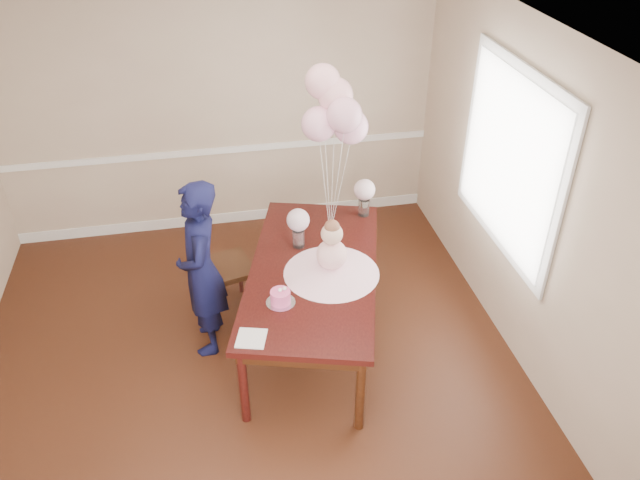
# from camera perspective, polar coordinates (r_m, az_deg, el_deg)

# --- Properties ---
(floor) EXTENTS (4.50, 5.00, 0.00)m
(floor) POSITION_cam_1_polar(r_m,az_deg,el_deg) (5.26, -6.30, -12.72)
(floor) COLOR black
(floor) RESTS_ON ground
(ceiling) EXTENTS (4.50, 5.00, 0.02)m
(ceiling) POSITION_cam_1_polar(r_m,az_deg,el_deg) (3.79, -8.92, 16.52)
(ceiling) COLOR white
(ceiling) RESTS_ON wall_back
(wall_back) EXTENTS (4.50, 0.02, 2.70)m
(wall_back) POSITION_cam_1_polar(r_m,az_deg,el_deg) (6.60, -9.32, 11.63)
(wall_back) COLOR tan
(wall_back) RESTS_ON floor
(wall_right) EXTENTS (0.02, 5.00, 2.70)m
(wall_right) POSITION_cam_1_polar(r_m,az_deg,el_deg) (4.99, 19.24, 2.33)
(wall_right) COLOR tan
(wall_right) RESTS_ON floor
(chair_rail_trim) EXTENTS (4.50, 0.02, 0.07)m
(chair_rail_trim) POSITION_cam_1_polar(r_m,az_deg,el_deg) (6.77, -8.97, 8.08)
(chair_rail_trim) COLOR white
(chair_rail_trim) RESTS_ON wall_back
(baseboard_trim) EXTENTS (4.50, 0.02, 0.12)m
(baseboard_trim) POSITION_cam_1_polar(r_m,az_deg,el_deg) (7.18, -8.38, 2.05)
(baseboard_trim) COLOR white
(baseboard_trim) RESTS_ON floor
(window_frame) EXTENTS (0.02, 1.66, 1.56)m
(window_frame) POSITION_cam_1_polar(r_m,az_deg,el_deg) (5.27, 16.96, 6.99)
(window_frame) COLOR silver
(window_frame) RESTS_ON wall_right
(window_blinds) EXTENTS (0.01, 1.50, 1.40)m
(window_blinds) POSITION_cam_1_polar(r_m,az_deg,el_deg) (5.26, 16.79, 6.98)
(window_blinds) COLOR white
(window_blinds) RESTS_ON wall_right
(dining_table_top) EXTENTS (1.55, 2.25, 0.05)m
(dining_table_top) POSITION_cam_1_polar(r_m,az_deg,el_deg) (5.13, -0.63, -2.83)
(dining_table_top) COLOR black
(dining_table_top) RESTS_ON table_leg_fl
(table_apron) EXTENTS (1.42, 2.13, 0.10)m
(table_apron) POSITION_cam_1_polar(r_m,az_deg,el_deg) (5.17, -0.63, -3.51)
(table_apron) COLOR black
(table_apron) RESTS_ON table_leg_fl
(table_leg_fl) EXTENTS (0.09, 0.09, 0.72)m
(table_leg_fl) POSITION_cam_1_polar(r_m,az_deg,el_deg) (4.74, -7.01, -13.12)
(table_leg_fl) COLOR black
(table_leg_fl) RESTS_ON floor
(table_leg_fr) EXTENTS (0.09, 0.09, 0.72)m
(table_leg_fr) POSITION_cam_1_polar(r_m,az_deg,el_deg) (4.67, 3.72, -13.84)
(table_leg_fr) COLOR black
(table_leg_fr) RESTS_ON floor
(table_leg_bl) EXTENTS (0.09, 0.09, 0.72)m
(table_leg_bl) POSITION_cam_1_polar(r_m,az_deg,el_deg) (6.16, -3.79, -0.24)
(table_leg_bl) COLOR black
(table_leg_bl) RESTS_ON floor
(table_leg_br) EXTENTS (0.09, 0.09, 0.72)m
(table_leg_br) POSITION_cam_1_polar(r_m,az_deg,el_deg) (6.10, 4.24, -0.62)
(table_leg_br) COLOR black
(table_leg_br) RESTS_ON floor
(baby_skirt) EXTENTS (0.96, 0.96, 0.10)m
(baby_skirt) POSITION_cam_1_polar(r_m,az_deg,el_deg) (5.03, 1.06, -2.56)
(baby_skirt) COLOR #FFBBD2
(baby_skirt) RESTS_ON dining_table_top
(baby_torso) EXTENTS (0.25, 0.25, 0.25)m
(baby_torso) POSITION_cam_1_polar(r_m,az_deg,el_deg) (4.95, 1.07, -1.32)
(baby_torso) COLOR #F79CC7
(baby_torso) RESTS_ON baby_skirt
(baby_head) EXTENTS (0.17, 0.17, 0.17)m
(baby_head) POSITION_cam_1_polar(r_m,az_deg,el_deg) (4.84, 1.10, 0.56)
(baby_head) COLOR beige
(baby_head) RESTS_ON baby_torso
(baby_hair) EXTENTS (0.12, 0.12, 0.12)m
(baby_hair) POSITION_cam_1_polar(r_m,az_deg,el_deg) (4.81, 1.10, 1.17)
(baby_hair) COLOR brown
(baby_hair) RESTS_ON baby_head
(cake_platter) EXTENTS (0.28, 0.28, 0.01)m
(cake_platter) POSITION_cam_1_polar(r_m,az_deg,el_deg) (4.77, -3.61, -5.72)
(cake_platter) COLOR #BABBBF
(cake_platter) RESTS_ON dining_table_top
(birthday_cake) EXTENTS (0.19, 0.19, 0.10)m
(birthday_cake) POSITION_cam_1_polar(r_m,az_deg,el_deg) (4.73, -3.64, -5.21)
(birthday_cake) COLOR #E7498D
(birthday_cake) RESTS_ON cake_platter
(cake_flower_a) EXTENTS (0.03, 0.03, 0.03)m
(cake_flower_a) POSITION_cam_1_polar(r_m,az_deg,el_deg) (4.69, -3.67, -4.58)
(cake_flower_a) COLOR white
(cake_flower_a) RESTS_ON birthday_cake
(cake_flower_b) EXTENTS (0.03, 0.03, 0.03)m
(cake_flower_b) POSITION_cam_1_polar(r_m,az_deg,el_deg) (4.70, -3.26, -4.45)
(cake_flower_b) COLOR silver
(cake_flower_b) RESTS_ON birthday_cake
(rose_vase_near) EXTENTS (0.13, 0.13, 0.16)m
(rose_vase_near) POSITION_cam_1_polar(r_m,az_deg,el_deg) (5.33, -1.98, 0.16)
(rose_vase_near) COLOR white
(rose_vase_near) RESTS_ON dining_table_top
(roses_near) EXTENTS (0.19, 0.19, 0.19)m
(roses_near) POSITION_cam_1_polar(r_m,az_deg,el_deg) (5.23, -2.02, 1.84)
(roses_near) COLOR beige
(roses_near) RESTS_ON rose_vase_near
(rose_vase_far) EXTENTS (0.13, 0.13, 0.16)m
(rose_vase_far) POSITION_cam_1_polar(r_m,az_deg,el_deg) (5.77, 4.02, 3.01)
(rose_vase_far) COLOR silver
(rose_vase_far) RESTS_ON dining_table_top
(roses_far) EXTENTS (0.19, 0.19, 0.19)m
(roses_far) POSITION_cam_1_polar(r_m,az_deg,el_deg) (5.68, 4.09, 4.61)
(roses_far) COLOR silver
(roses_far) RESTS_ON rose_vase_far
(napkin) EXTENTS (0.25, 0.25, 0.01)m
(napkin) POSITION_cam_1_polar(r_m,az_deg,el_deg) (4.49, -6.30, -8.92)
(napkin) COLOR silver
(napkin) RESTS_ON dining_table_top
(balloon_weight) EXTENTS (0.05, 0.05, 0.02)m
(balloon_weight) POSITION_cam_1_polar(r_m,az_deg,el_deg) (5.56, 0.96, 0.89)
(balloon_weight) COLOR silver
(balloon_weight) RESTS_ON dining_table_top
(balloon_a) EXTENTS (0.29, 0.29, 0.29)m
(balloon_a) POSITION_cam_1_polar(r_m,az_deg,el_deg) (5.08, -0.11, 10.56)
(balloon_a) COLOR #F1ABC9
(balloon_a) RESTS_ON balloon_ribbon_a
(balloon_b) EXTENTS (0.29, 0.29, 0.29)m
(balloon_b) POSITION_cam_1_polar(r_m,az_deg,el_deg) (4.98, 2.23, 11.33)
(balloon_b) COLOR #DF9EBA
(balloon_b) RESTS_ON balloon_ribbon_b
(balloon_c) EXTENTS (0.29, 0.29, 0.29)m
(balloon_c) POSITION_cam_1_polar(r_m,az_deg,el_deg) (5.09, 1.41, 13.09)
(balloon_c) COLOR #EAA6B2
(balloon_c) RESTS_ON balloon_ribbon_c
(balloon_d) EXTENTS (0.29, 0.29, 0.29)m
(balloon_d) POSITION_cam_1_polar(r_m,az_deg,el_deg) (5.08, 0.25, 14.29)
(balloon_d) COLOR #F2ABB9
(balloon_d) RESTS_ON balloon_ribbon_d
(balloon_e) EXTENTS (0.29, 0.29, 0.29)m
(balloon_e) POSITION_cam_1_polar(r_m,az_deg,el_deg) (5.17, 2.85, 10.30)
(balloon_e) COLOR #F6AED0
(balloon_e) RESTS_ON balloon_ribbon_e
(balloon_ribbon_a) EXTENTS (0.09, 0.03, 0.86)m
(balloon_ribbon_a) POSITION_cam_1_polar(r_m,az_deg,el_deg) (5.34, 0.45, 4.78)
(balloon_ribbon_a) COLOR white
(balloon_ribbon_a) RESTS_ON balloon_weight
(balloon_ribbon_b) EXTENTS (0.09, 0.08, 0.96)m
(balloon_ribbon_b) POSITION_cam_1_polar(r_m,az_deg,el_deg) (5.29, 1.54, 5.09)
(balloon_ribbon_b) COLOR silver
(balloon_ribbon_b) RESTS_ON balloon_weight
(balloon_ribbon_c) EXTENTS (0.05, 0.09, 1.06)m
(balloon_ribbon_c) POSITION_cam_1_polar(r_m,az_deg,el_deg) (5.33, 1.16, 5.99)
(balloon_ribbon_c) COLOR white
(balloon_ribbon_c) RESTS_ON balloon_weight
(balloon_ribbon_d) EXTENTS (0.06, 0.13, 1.16)m
(balloon_ribbon_d) POSITION_cam_1_polar(r_m,az_deg,el_deg) (5.32, 0.62, 6.55)
(balloon_ribbon_d) COLOR white
(balloon_ribbon_d) RESTS_ON balloon_weight
(balloon_ribbon_e) EXTENTS (0.16, 0.03, 0.80)m
(balloon_ribbon_e) POSITION_cam_1_polar(r_m,az_deg,el_deg) (5.38, 1.85, 4.70)
(balloon_ribbon_e) COLOR silver
(balloon_ribbon_e) RESTS_ON balloon_weight
(dining_chair_seat) EXTENTS (0.55, 0.55, 0.05)m
(dining_chair_seat) POSITION_cam_1_polar(r_m,az_deg,el_deg) (5.69, -8.64, -2.52)
(dining_chair_seat) COLOR #331B0E
(dining_chair_seat) RESTS_ON chair_leg_fl
(chair_leg_fl) EXTENTS (0.05, 0.05, 0.44)m
(chair_leg_fl) POSITION_cam_1_polar(r_m,az_deg,el_deg) (5.66, -9.63, -5.98)
(chair_leg_fl) COLOR #36140E
(chair_leg_fl) RESTS_ON floor
(chair_leg_fr) EXTENTS (0.05, 0.05, 0.44)m
(chair_leg_fr) POSITION_cam_1_polar(r_m,az_deg,el_deg) (5.74, -6.09, -5.00)
(chair_leg_fr) COLOR #3C2110
(chair_leg_fr) RESTS_ON floor
(chair_leg_bl) EXTENTS (0.05, 0.05, 0.44)m
(chair_leg_bl) POSITION_cam_1_polar(r_m,az_deg,el_deg) (5.95, -10.71, -3.88)
(chair_leg_bl) COLOR #391B0F
(chair_leg_bl) RESTS_ON floor
(chair_leg_br) EXTENTS (0.05, 0.05, 0.44)m
(chair_leg_br) POSITION_cam_1_polar(r_m,az_deg,el_deg) (6.02, -7.33, -2.98)
(chair_leg_br) COLOR black
(chair_leg_br) RESTS_ON floor
(chair_back_post_l) EXTENTS (0.05, 0.05, 0.58)m
(chair_back_post_l) POSITION_cam_1_polar(r_m,az_deg,el_deg) (5.33, -10.38, -1.56)
(chair_back_post_l) COLOR #39150F
(chair_back_post_l) RESTS_ON dining_chair_seat
(chair_back_post_r) EXTENTS (0.05, 0.05, 0.58)m
(chair_back_post_r) POSITION_cam_1_polar(r_m,az_deg,el_deg) (5.63, -11.48, 0.43)
(chair_back_post_r) COLOR #371E0F
(chair_back_post_r) RESTS_ON dining_chair_seat
(chair_slat_low) EXTENTS (0.13, 0.41, 0.05)m
(chair_slat_low) POSITION_cam_1_polar(r_m,az_deg,el_deg) (5.55, -10.81, -1.59)
(chair_slat_low) COLOR #361D0E
(chair_slat_low) RESTS_ON dining_chair_seat
(chair_slat_mid) EXTENTS (0.13, 0.41, 0.05)m
(chair_slat_mid) POSITION_cam_1_polar(r_m,az_deg,el_deg) (5.46, -11.00, -0.18)
(chair_slat_mid) COLOR #3B2010
(chair_slat_mid) RESTS_ON dining_chair_seat
(chair_slat_top) EXTENTS (0.13, 0.41, 0.05)m
(chair_slat_top) POSITION_cam_1_polar(r_m,az_deg,el_deg) (5.37, -11.18, 1.28)
(chair_slat_top) COLOR #3B1510
(chair_slat_top) RESTS_ON dining_chair_seat
(woman) EXTENTS (0.40, 0.58, 1.58)m
(woman) POSITION_cam_1_polar(r_m,az_deg,el_deg) (5.15, -10.80, -2.70)
(woman) COLOR black
(woman) RESTS_ON floor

